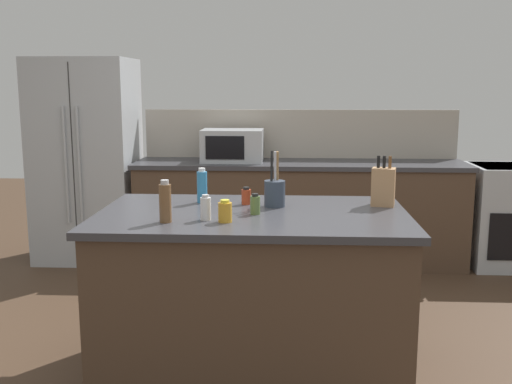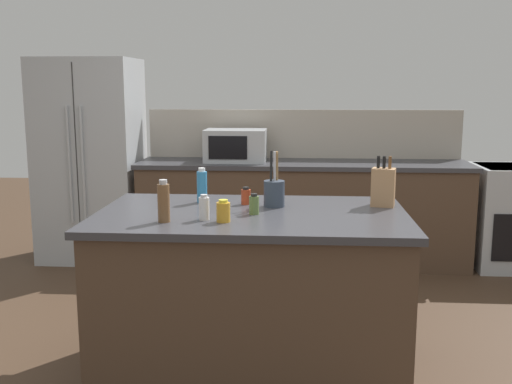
{
  "view_description": "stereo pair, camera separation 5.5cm",
  "coord_description": "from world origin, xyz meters",
  "px_view_note": "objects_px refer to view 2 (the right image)",
  "views": [
    {
      "loc": [
        0.2,
        -3.21,
        1.63
      ],
      "look_at": [
        0.0,
        0.35,
        0.99
      ],
      "focal_mm": 42.0,
      "sensor_mm": 36.0,
      "label": 1
    },
    {
      "loc": [
        0.25,
        -3.21,
        1.63
      ],
      "look_at": [
        0.0,
        0.35,
        0.99
      ],
      "focal_mm": 42.0,
      "sensor_mm": 36.0,
      "label": 2
    }
  ],
  "objects_px": {
    "knife_block": "(383,187)",
    "spice_jar_paprika": "(246,196)",
    "refrigerator": "(91,160)",
    "salt_shaker": "(204,208)",
    "microwave": "(236,146)",
    "spice_jar_oregano": "(254,205)",
    "honey_jar": "(223,212)",
    "pepper_grinder": "(164,202)",
    "utensil_crock": "(274,192)",
    "dish_soap_bottle": "(202,186)"
  },
  "relations": [
    {
      "from": "microwave",
      "to": "spice_jar_oregano",
      "type": "xyz_separation_m",
      "value": [
        0.33,
        -2.25,
        -0.09
      ]
    },
    {
      "from": "spice_jar_oregano",
      "to": "dish_soap_bottle",
      "type": "relative_size",
      "value": 0.55
    },
    {
      "from": "pepper_grinder",
      "to": "microwave",
      "type": "bearing_deg",
      "value": 87.43
    },
    {
      "from": "spice_jar_paprika",
      "to": "utensil_crock",
      "type": "bearing_deg",
      "value": -18.02
    },
    {
      "from": "honey_jar",
      "to": "microwave",
      "type": "bearing_deg",
      "value": 94.48
    },
    {
      "from": "microwave",
      "to": "utensil_crock",
      "type": "relative_size",
      "value": 1.72
    },
    {
      "from": "spice_jar_paprika",
      "to": "knife_block",
      "type": "bearing_deg",
      "value": 0.04
    },
    {
      "from": "spice_jar_paprika",
      "to": "dish_soap_bottle",
      "type": "relative_size",
      "value": 0.49
    },
    {
      "from": "spice_jar_paprika",
      "to": "microwave",
      "type": "bearing_deg",
      "value": 97.67
    },
    {
      "from": "refrigerator",
      "to": "dish_soap_bottle",
      "type": "height_order",
      "value": "refrigerator"
    },
    {
      "from": "utensil_crock",
      "to": "refrigerator",
      "type": "bearing_deg",
      "value": 130.92
    },
    {
      "from": "pepper_grinder",
      "to": "salt_shaker",
      "type": "height_order",
      "value": "pepper_grinder"
    },
    {
      "from": "knife_block",
      "to": "spice_jar_oregano",
      "type": "relative_size",
      "value": 2.56
    },
    {
      "from": "microwave",
      "to": "refrigerator",
      "type": "bearing_deg",
      "value": 177.86
    },
    {
      "from": "spice_jar_paprika",
      "to": "salt_shaker",
      "type": "bearing_deg",
      "value": -112.9
    },
    {
      "from": "dish_soap_bottle",
      "to": "salt_shaker",
      "type": "height_order",
      "value": "dish_soap_bottle"
    },
    {
      "from": "refrigerator",
      "to": "utensil_crock",
      "type": "xyz_separation_m",
      "value": [
        1.81,
        -2.09,
        0.09
      ]
    },
    {
      "from": "microwave",
      "to": "spice_jar_paprika",
      "type": "relative_size",
      "value": 5.38
    },
    {
      "from": "spice_jar_oregano",
      "to": "dish_soap_bottle",
      "type": "distance_m",
      "value": 0.46
    },
    {
      "from": "honey_jar",
      "to": "pepper_grinder",
      "type": "relative_size",
      "value": 0.53
    },
    {
      "from": "utensil_crock",
      "to": "honey_jar",
      "type": "relative_size",
      "value": 2.78
    },
    {
      "from": "salt_shaker",
      "to": "utensil_crock",
      "type": "bearing_deg",
      "value": 46.87
    },
    {
      "from": "refrigerator",
      "to": "salt_shaker",
      "type": "distance_m",
      "value": 2.86
    },
    {
      "from": "spice_jar_paprika",
      "to": "honey_jar",
      "type": "bearing_deg",
      "value": -99.12
    },
    {
      "from": "dish_soap_bottle",
      "to": "pepper_grinder",
      "type": "xyz_separation_m",
      "value": [
        -0.11,
        -0.53,
        0.01
      ]
    },
    {
      "from": "knife_block",
      "to": "refrigerator",
      "type": "bearing_deg",
      "value": 153.57
    },
    {
      "from": "refrigerator",
      "to": "honey_jar",
      "type": "xyz_separation_m",
      "value": [
        1.57,
        -2.5,
        0.06
      ]
    },
    {
      "from": "knife_block",
      "to": "spice_jar_paprika",
      "type": "distance_m",
      "value": 0.8
    },
    {
      "from": "spice_jar_oregano",
      "to": "utensil_crock",
      "type": "bearing_deg",
      "value": 65.18
    },
    {
      "from": "spice_jar_oregano",
      "to": "dish_soap_bottle",
      "type": "xyz_separation_m",
      "value": [
        -0.33,
        0.31,
        0.05
      ]
    },
    {
      "from": "refrigerator",
      "to": "honey_jar",
      "type": "relative_size",
      "value": 16.21
    },
    {
      "from": "honey_jar",
      "to": "spice_jar_oregano",
      "type": "xyz_separation_m",
      "value": [
        0.14,
        0.2,
        -0.0
      ]
    },
    {
      "from": "spice_jar_paprika",
      "to": "dish_soap_bottle",
      "type": "height_order",
      "value": "dish_soap_bottle"
    },
    {
      "from": "utensil_crock",
      "to": "spice_jar_paprika",
      "type": "relative_size",
      "value": 3.12
    },
    {
      "from": "honey_jar",
      "to": "refrigerator",
      "type": "bearing_deg",
      "value": 122.08
    },
    {
      "from": "microwave",
      "to": "pepper_grinder",
      "type": "xyz_separation_m",
      "value": [
        -0.11,
        -2.47,
        -0.04
      ]
    },
    {
      "from": "refrigerator",
      "to": "salt_shaker",
      "type": "relative_size",
      "value": 14.04
    },
    {
      "from": "microwave",
      "to": "salt_shaker",
      "type": "xyz_separation_m",
      "value": [
        0.09,
        -2.41,
        -0.08
      ]
    },
    {
      "from": "refrigerator",
      "to": "spice_jar_paprika",
      "type": "relative_size",
      "value": 18.24
    },
    {
      "from": "dish_soap_bottle",
      "to": "spice_jar_oregano",
      "type": "bearing_deg",
      "value": -42.93
    },
    {
      "from": "knife_block",
      "to": "honey_jar",
      "type": "height_order",
      "value": "knife_block"
    },
    {
      "from": "salt_shaker",
      "to": "microwave",
      "type": "bearing_deg",
      "value": 92.06
    },
    {
      "from": "pepper_grinder",
      "to": "salt_shaker",
      "type": "distance_m",
      "value": 0.21
    },
    {
      "from": "knife_block",
      "to": "salt_shaker",
      "type": "relative_size",
      "value": 2.18
    },
    {
      "from": "spice_jar_oregano",
      "to": "spice_jar_paprika",
      "type": "xyz_separation_m",
      "value": [
        -0.07,
        0.27,
        -0.01
      ]
    },
    {
      "from": "pepper_grinder",
      "to": "refrigerator",
      "type": "bearing_deg",
      "value": 116.64
    },
    {
      "from": "refrigerator",
      "to": "spice_jar_oregano",
      "type": "xyz_separation_m",
      "value": [
        1.71,
        -2.3,
        0.06
      ]
    },
    {
      "from": "knife_block",
      "to": "spice_jar_oregano",
      "type": "bearing_deg",
      "value": -146.05
    },
    {
      "from": "microwave",
      "to": "knife_block",
      "type": "distance_m",
      "value": 2.25
    },
    {
      "from": "dish_soap_bottle",
      "to": "pepper_grinder",
      "type": "distance_m",
      "value": 0.54
    }
  ]
}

